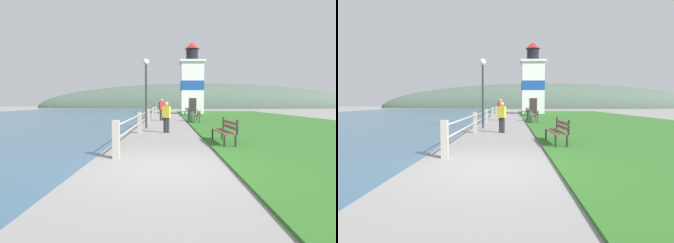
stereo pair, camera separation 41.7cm
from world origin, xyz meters
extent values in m
plane|color=gray|center=(0.00, 0.00, 0.00)|extent=(160.00, 160.00, 0.00)
cube|color=#2D6623|center=(7.46, 14.26, 0.03)|extent=(12.00, 42.78, 0.06)
cube|color=#A8A399|center=(-1.36, 1.00, 0.52)|extent=(0.18, 0.18, 1.03)
cube|color=#A8A399|center=(-1.36, 6.81, 0.52)|extent=(0.18, 0.18, 1.03)
cube|color=#A8A399|center=(-1.36, 12.62, 0.52)|extent=(0.18, 0.18, 1.03)
cube|color=#A8A399|center=(-1.36, 18.43, 0.52)|extent=(0.18, 0.18, 1.03)
cube|color=#A8A399|center=(-1.36, 24.24, 0.52)|extent=(0.18, 0.18, 1.03)
cylinder|color=#B2B2B7|center=(-1.36, 12.62, 0.88)|extent=(0.06, 23.24, 0.06)
cylinder|color=#B2B2B7|center=(-1.36, 12.62, 0.52)|extent=(0.06, 23.24, 0.06)
cube|color=brown|center=(1.86, 3.35, 0.47)|extent=(0.21, 1.78, 0.04)
cube|color=brown|center=(2.01, 3.36, 0.47)|extent=(0.21, 1.78, 0.04)
cube|color=brown|center=(2.15, 3.37, 0.47)|extent=(0.21, 1.78, 0.04)
cube|color=brown|center=(2.24, 3.37, 0.79)|extent=(0.15, 1.78, 0.11)
cube|color=brown|center=(2.24, 3.37, 0.63)|extent=(0.15, 1.78, 0.11)
cube|color=black|center=(1.87, 2.49, 0.23)|extent=(0.05, 0.05, 0.45)
cube|color=black|center=(1.78, 4.21, 0.23)|extent=(0.05, 0.05, 0.45)
cube|color=black|center=(2.24, 2.51, 0.23)|extent=(0.05, 0.05, 0.45)
cube|color=black|center=(2.15, 4.23, 0.23)|extent=(0.05, 0.05, 0.45)
cube|color=black|center=(2.29, 2.51, 0.70)|extent=(0.05, 0.05, 0.49)
cube|color=black|center=(2.20, 4.23, 0.70)|extent=(0.05, 0.05, 0.49)
cube|color=brown|center=(1.90, 13.22, 0.47)|extent=(0.13, 1.85, 0.04)
cube|color=brown|center=(2.05, 13.22, 0.47)|extent=(0.13, 1.85, 0.04)
cube|color=brown|center=(2.20, 13.22, 0.47)|extent=(0.13, 1.85, 0.04)
cube|color=brown|center=(2.28, 13.22, 0.79)|extent=(0.07, 1.85, 0.11)
cube|color=brown|center=(2.28, 13.22, 0.63)|extent=(0.07, 1.85, 0.11)
cube|color=black|center=(1.86, 12.33, 0.23)|extent=(0.05, 0.05, 0.45)
cube|color=black|center=(1.87, 14.12, 0.23)|extent=(0.05, 0.05, 0.45)
cube|color=black|center=(2.23, 12.32, 0.23)|extent=(0.05, 0.05, 0.45)
cube|color=black|center=(2.24, 14.12, 0.23)|extent=(0.05, 0.05, 0.45)
cube|color=black|center=(2.28, 12.32, 0.70)|extent=(0.05, 0.05, 0.49)
cube|color=black|center=(2.29, 14.12, 0.70)|extent=(0.05, 0.05, 0.49)
cube|color=brown|center=(1.72, 22.38, 0.47)|extent=(0.28, 1.67, 0.04)
cube|color=brown|center=(1.87, 22.40, 0.47)|extent=(0.28, 1.67, 0.04)
cube|color=brown|center=(2.01, 22.41, 0.47)|extent=(0.28, 1.67, 0.04)
cube|color=brown|center=(2.10, 22.42, 0.79)|extent=(0.22, 1.67, 0.11)
cube|color=brown|center=(2.10, 22.42, 0.63)|extent=(0.22, 1.67, 0.11)
cube|color=black|center=(1.76, 21.57, 0.23)|extent=(0.05, 0.05, 0.45)
cube|color=black|center=(1.60, 23.18, 0.23)|extent=(0.05, 0.05, 0.45)
cube|color=black|center=(2.13, 21.61, 0.23)|extent=(0.05, 0.05, 0.45)
cube|color=black|center=(1.97, 23.22, 0.23)|extent=(0.05, 0.05, 0.45)
cube|color=black|center=(2.18, 21.61, 0.70)|extent=(0.05, 0.05, 0.49)
cube|color=black|center=(2.02, 23.23, 0.70)|extent=(0.05, 0.05, 0.49)
cube|color=white|center=(3.12, 28.08, 3.26)|extent=(2.78, 2.78, 6.51)
cube|color=#194799|center=(3.12, 28.08, 3.58)|extent=(2.82, 2.82, 1.17)
cube|color=white|center=(3.12, 28.08, 6.64)|extent=(3.20, 3.20, 0.25)
cylinder|color=black|center=(3.12, 28.08, 7.51)|extent=(1.53, 1.53, 1.50)
cone|color=red|center=(3.12, 28.08, 8.68)|extent=(1.91, 1.91, 0.83)
cube|color=#332823|center=(3.12, 26.66, 1.00)|extent=(0.90, 0.06, 2.00)
cylinder|color=#28282D|center=(-0.12, 6.95, 0.37)|extent=(0.14, 0.14, 0.75)
cylinder|color=#28282D|center=(0.03, 6.88, 0.37)|extent=(0.14, 0.14, 0.75)
cube|color=yellow|center=(-0.05, 6.92, 1.03)|extent=(0.42, 0.33, 0.56)
sphere|color=tan|center=(-0.05, 6.92, 1.43)|extent=(0.20, 0.20, 0.20)
cylinder|color=#28282D|center=(-0.56, 15.35, 0.43)|extent=(0.16, 0.16, 0.86)
cylinder|color=#28282D|center=(-0.39, 15.44, 0.43)|extent=(0.16, 0.16, 0.86)
cube|color=#B22323|center=(-0.47, 15.40, 1.18)|extent=(0.49, 0.41, 0.64)
sphere|color=tan|center=(-0.47, 15.40, 1.64)|extent=(0.23, 0.23, 0.23)
cylinder|color=#2D5138|center=(1.87, 15.13, 0.40)|extent=(0.50, 0.50, 0.80)
cylinder|color=black|center=(1.87, 15.13, 0.82)|extent=(0.54, 0.54, 0.04)
cylinder|color=#333338|center=(-1.21, 9.04, 1.80)|extent=(0.12, 0.12, 3.60)
sphere|color=white|center=(-1.21, 9.04, 3.78)|extent=(0.36, 0.36, 0.36)
ellipsoid|color=#475B4C|center=(8.00, 58.52, 0.00)|extent=(80.00, 16.00, 12.00)
camera|label=1|loc=(0.03, -5.97, 1.52)|focal=28.00mm
camera|label=2|loc=(0.45, -5.96, 1.52)|focal=28.00mm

